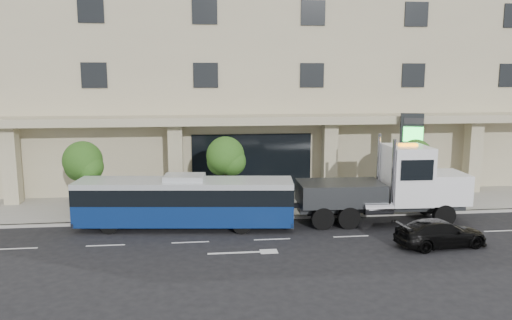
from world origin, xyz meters
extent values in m
plane|color=black|center=(0.00, 0.00, 0.00)|extent=(120.00, 120.00, 0.00)
cube|color=gray|center=(0.00, 5.00, 0.07)|extent=(120.00, 6.00, 0.15)
cube|color=gray|center=(0.00, 2.00, 0.07)|extent=(120.00, 0.30, 0.15)
cube|color=tan|center=(0.00, 15.50, 10.00)|extent=(60.00, 15.00, 20.00)
cube|color=tan|center=(0.00, 6.80, 5.20)|extent=(60.00, 2.80, 0.50)
cube|color=black|center=(0.00, 7.97, 2.15)|extent=(8.00, 0.12, 4.00)
cube|color=tan|center=(-15.00, 6.80, 2.60)|extent=(0.90, 0.90, 4.90)
cube|color=tan|center=(-5.00, 6.80, 2.60)|extent=(0.90, 0.90, 4.90)
cube|color=tan|center=(5.00, 6.80, 2.60)|extent=(0.90, 0.90, 4.90)
cube|color=tan|center=(15.00, 6.80, 2.60)|extent=(0.90, 0.90, 4.90)
cylinder|color=#422B19|center=(-10.00, 3.60, 1.55)|extent=(0.14, 0.14, 2.80)
sphere|color=#1B4614|center=(-10.00, 3.60, 3.27)|extent=(2.20, 2.20, 2.20)
sphere|color=#1B4614|center=(-9.65, 3.40, 2.95)|extent=(1.65, 1.65, 1.65)
sphere|color=#1B4614|center=(-10.30, 3.80, 2.87)|extent=(1.54, 1.54, 1.54)
cylinder|color=#422B19|center=(-2.00, 3.60, 1.62)|extent=(0.14, 0.14, 2.94)
sphere|color=#1B4614|center=(-2.00, 3.60, 3.43)|extent=(2.20, 2.20, 2.20)
sphere|color=#1B4614|center=(-1.65, 3.40, 3.09)|extent=(1.65, 1.65, 1.65)
sphere|color=#1B4614|center=(-2.30, 3.80, 3.01)|extent=(1.54, 1.54, 1.54)
cylinder|color=#422B19|center=(9.50, 3.60, 1.51)|extent=(0.14, 0.14, 2.73)
sphere|color=#1B4614|center=(9.50, 3.60, 3.19)|extent=(2.00, 2.00, 2.00)
sphere|color=#1B4614|center=(9.85, 3.40, 2.88)|extent=(1.50, 1.50, 1.50)
sphere|color=#1B4614|center=(9.20, 3.80, 2.80)|extent=(1.40, 1.40, 1.40)
cylinder|color=black|center=(-8.13, 0.33, 0.47)|extent=(0.97, 0.38, 0.94)
cylinder|color=black|center=(-7.91, 2.29, 0.47)|extent=(0.97, 0.38, 0.94)
cylinder|color=black|center=(-1.41, -0.42, 0.47)|extent=(0.97, 0.38, 0.94)
cylinder|color=black|center=(-1.19, 1.54, 0.47)|extent=(0.97, 0.38, 0.94)
cube|color=navy|center=(-4.29, 0.89, 0.89)|extent=(11.47, 3.59, 1.13)
cube|color=black|center=(-4.29, 0.89, 1.88)|extent=(11.47, 3.62, 0.85)
cube|color=#B5BABF|center=(-4.29, 0.89, 2.44)|extent=(11.47, 3.59, 0.28)
cube|color=#B5BABF|center=(-4.29, 0.89, 2.73)|extent=(2.22, 1.72, 0.28)
cube|color=#2D3033|center=(-9.84, 1.51, 0.42)|extent=(0.40, 2.35, 0.28)
cube|color=#2D3033|center=(1.27, 0.27, 0.42)|extent=(0.40, 2.35, 0.28)
cube|color=#2D3033|center=(6.40, 0.85, 0.86)|extent=(9.21, 1.34, 0.43)
cube|color=white|center=(9.91, 0.75, 1.89)|extent=(2.23, 2.55, 1.62)
cube|color=silver|center=(10.99, 0.72, 1.89)|extent=(0.14, 2.16, 1.30)
cube|color=white|center=(7.75, 0.81, 2.65)|extent=(2.24, 2.76, 3.13)
cube|color=black|center=(8.78, 0.78, 3.13)|extent=(0.17, 2.38, 1.30)
cylinder|color=silver|center=(6.53, -0.34, 2.92)|extent=(0.20, 0.20, 3.67)
cylinder|color=silver|center=(6.60, 2.03, 2.92)|extent=(0.20, 0.20, 3.67)
cube|color=#2D3033|center=(4.08, 0.91, 1.67)|extent=(4.61, 2.72, 1.19)
cube|color=#2D3033|center=(1.49, 0.99, 1.03)|extent=(1.74, 0.35, 0.24)
cube|color=#2D3033|center=(0.84, 1.01, 0.59)|extent=(0.32, 1.95, 0.19)
cube|color=orange|center=(7.75, 0.81, 4.27)|extent=(0.98, 0.41, 0.15)
cylinder|color=black|center=(9.45, -0.37, 0.59)|extent=(1.20, 0.38, 1.19)
cylinder|color=black|center=(9.51, 1.90, 0.59)|extent=(1.20, 0.38, 1.19)
cylinder|color=black|center=(4.27, -0.23, 0.59)|extent=(1.20, 0.38, 1.19)
cylinder|color=black|center=(4.33, 2.04, 0.59)|extent=(1.20, 0.38, 1.19)
cylinder|color=black|center=(2.86, -0.19, 0.59)|extent=(1.20, 0.38, 1.19)
cylinder|color=black|center=(2.93, 2.08, 0.59)|extent=(1.20, 0.38, 1.19)
imported|color=black|center=(7.76, -3.36, 0.64)|extent=(4.56, 2.29, 1.27)
cube|color=black|center=(9.75, 4.96, 2.90)|extent=(1.45, 0.87, 5.51)
cube|color=#27EA46|center=(9.75, 4.70, 4.37)|extent=(1.15, 0.43, 0.92)
cube|color=silver|center=(9.75, 4.70, 3.27)|extent=(1.15, 0.43, 0.55)
cube|color=#262628|center=(9.75, 4.70, 5.20)|extent=(1.15, 0.43, 0.37)
camera|label=1|loc=(-3.45, -24.83, 7.92)|focal=35.00mm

